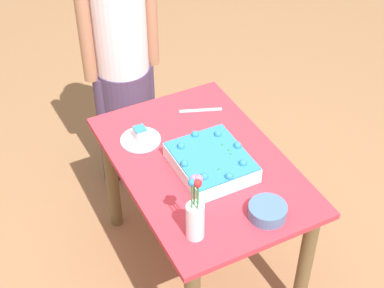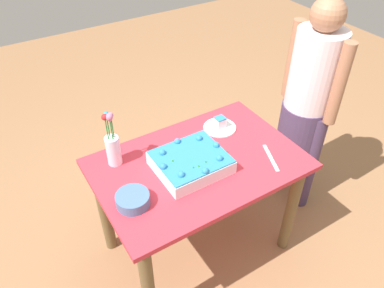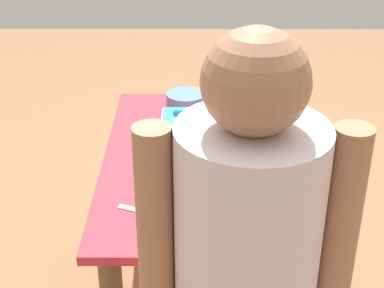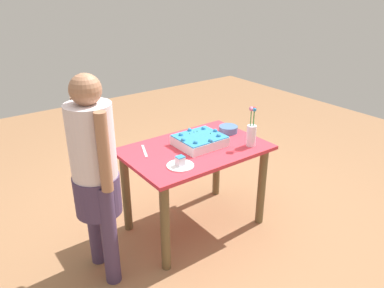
# 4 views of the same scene
# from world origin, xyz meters

# --- Properties ---
(ground_plane) EXTENTS (8.00, 8.00, 0.00)m
(ground_plane) POSITION_xyz_m (0.00, 0.00, 0.00)
(ground_plane) COLOR #9A6C48
(dining_table) EXTENTS (1.14, 0.76, 0.75)m
(dining_table) POSITION_xyz_m (0.00, 0.00, 0.60)
(dining_table) COLOR #D03140
(dining_table) RESTS_ON ground_plane
(sheet_cake) EXTENTS (0.37, 0.32, 0.11)m
(sheet_cake) POSITION_xyz_m (-0.06, -0.02, 0.80)
(sheet_cake) COLOR white
(sheet_cake) RESTS_ON dining_table
(serving_plate_with_slice) EXTENTS (0.20, 0.20, 0.08)m
(serving_plate_with_slice) POSITION_xyz_m (0.28, 0.20, 0.77)
(serving_plate_with_slice) COLOR white
(serving_plate_with_slice) RESTS_ON dining_table
(cake_knife) EXTENTS (0.10, 0.22, 0.00)m
(cake_knife) POSITION_xyz_m (0.36, -0.18, 0.76)
(cake_knife) COLOR silver
(cake_knife) RESTS_ON dining_table
(flower_vase) EXTENTS (0.08, 0.08, 0.33)m
(flower_vase) POSITION_xyz_m (-0.39, 0.24, 0.87)
(flower_vase) COLOR white
(flower_vase) RESTS_ON dining_table
(fruit_bowl) EXTENTS (0.17, 0.17, 0.06)m
(fruit_bowl) POSITION_xyz_m (-0.43, -0.09, 0.78)
(fruit_bowl) COLOR #4B6E9B
(fruit_bowl) RESTS_ON dining_table
(person_standing) EXTENTS (0.31, 0.45, 1.49)m
(person_standing) POSITION_xyz_m (0.87, 0.05, 0.85)
(person_standing) COLOR #473556
(person_standing) RESTS_ON ground_plane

